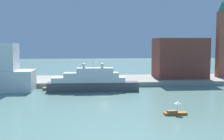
% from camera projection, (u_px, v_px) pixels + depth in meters
% --- Properties ---
extents(ground, '(400.00, 400.00, 0.00)m').
position_uv_depth(ground, '(104.00, 96.00, 81.68)').
color(ground, slate).
extents(quay_dock, '(110.00, 23.81, 1.69)m').
position_uv_depth(quay_dock, '(100.00, 81.00, 109.28)').
color(quay_dock, gray).
rests_on(quay_dock, ground).
extents(large_yacht, '(28.82, 4.44, 10.90)m').
position_uv_depth(large_yacht, '(92.00, 82.00, 89.75)').
color(large_yacht, '#4C4C51').
rests_on(large_yacht, ground).
extents(small_motorboat, '(4.90, 1.62, 2.97)m').
position_uv_depth(small_motorboat, '(175.00, 111.00, 60.35)').
color(small_motorboat, '#C66019').
rests_on(small_motorboat, ground).
extents(work_barge, '(5.94, 1.86, 0.89)m').
position_uv_depth(work_barge, '(52.00, 89.00, 92.12)').
color(work_barge, olive).
rests_on(work_barge, ground).
extents(harbor_building, '(19.32, 13.56, 15.50)m').
position_uv_depth(harbor_building, '(180.00, 58.00, 111.15)').
color(harbor_building, brown).
rests_on(harbor_building, quay_dock).
extents(bell_tower, '(4.01, 4.01, 30.19)m').
position_uv_depth(bell_tower, '(221.00, 36.00, 111.93)').
color(bell_tower, '#93513D').
rests_on(bell_tower, quay_dock).
extents(parked_car, '(4.16, 1.70, 1.46)m').
position_uv_depth(parked_car, '(70.00, 79.00, 101.66)').
color(parked_car, black).
rests_on(parked_car, quay_dock).
extents(person_figure, '(0.36, 0.36, 1.76)m').
position_uv_depth(person_figure, '(82.00, 79.00, 101.38)').
color(person_figure, '#4C4C4C').
rests_on(person_figure, quay_dock).
extents(mooring_bollard, '(0.37, 0.37, 0.70)m').
position_uv_depth(mooring_bollard, '(120.00, 81.00, 98.76)').
color(mooring_bollard, black).
rests_on(mooring_bollard, quay_dock).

